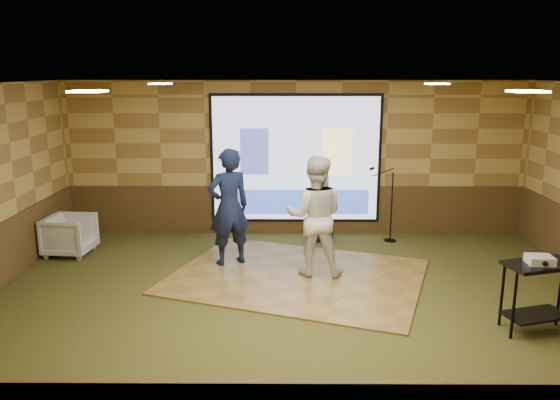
{
  "coord_description": "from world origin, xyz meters",
  "views": [
    {
      "loc": [
        -0.24,
        -7.05,
        3.17
      ],
      "look_at": [
        -0.29,
        0.83,
        1.3
      ],
      "focal_mm": 35.0,
      "sensor_mm": 36.0,
      "label": 1
    }
  ],
  "objects_px": {
    "projector_screen": "(296,160)",
    "player_right": "(315,216)",
    "projector": "(540,260)",
    "duffel_bag": "(320,233)",
    "dance_floor": "(297,276)",
    "player_left": "(229,207)",
    "banquet_chair": "(70,235)",
    "mic_stand": "(388,216)",
    "av_table": "(539,285)"
  },
  "relations": [
    {
      "from": "projector_screen",
      "to": "player_right",
      "type": "relative_size",
      "value": 1.76
    },
    {
      "from": "projector",
      "to": "duffel_bag",
      "type": "distance_m",
      "value": 4.55
    },
    {
      "from": "dance_floor",
      "to": "player_left",
      "type": "relative_size",
      "value": 1.95
    },
    {
      "from": "dance_floor",
      "to": "duffel_bag",
      "type": "height_order",
      "value": "duffel_bag"
    },
    {
      "from": "duffel_bag",
      "to": "player_left",
      "type": "bearing_deg",
      "value": -139.6
    },
    {
      "from": "player_left",
      "to": "player_right",
      "type": "xyz_separation_m",
      "value": [
        1.39,
        -0.47,
        -0.02
      ]
    },
    {
      "from": "banquet_chair",
      "to": "projector",
      "type": "bearing_deg",
      "value": -108.6
    },
    {
      "from": "mic_stand",
      "to": "duffel_bag",
      "type": "height_order",
      "value": "mic_stand"
    },
    {
      "from": "player_right",
      "to": "projector",
      "type": "xyz_separation_m",
      "value": [
        2.59,
        -1.95,
        -0.01
      ]
    },
    {
      "from": "av_table",
      "to": "projector_screen",
      "type": "bearing_deg",
      "value": 124.37
    },
    {
      "from": "banquet_chair",
      "to": "duffel_bag",
      "type": "bearing_deg",
      "value": -74.67
    },
    {
      "from": "projector_screen",
      "to": "mic_stand",
      "type": "xyz_separation_m",
      "value": [
        1.75,
        -0.5,
        -0.98
      ]
    },
    {
      "from": "player_left",
      "to": "duffel_bag",
      "type": "bearing_deg",
      "value": -166.27
    },
    {
      "from": "dance_floor",
      "to": "banquet_chair",
      "type": "height_order",
      "value": "banquet_chair"
    },
    {
      "from": "dance_floor",
      "to": "banquet_chair",
      "type": "distance_m",
      "value": 4.13
    },
    {
      "from": "player_right",
      "to": "duffel_bag",
      "type": "height_order",
      "value": "player_right"
    },
    {
      "from": "mic_stand",
      "to": "banquet_chair",
      "type": "distance_m",
      "value": 5.81
    },
    {
      "from": "dance_floor",
      "to": "mic_stand",
      "type": "bearing_deg",
      "value": 46.95
    },
    {
      "from": "player_right",
      "to": "av_table",
      "type": "relative_size",
      "value": 2.08
    },
    {
      "from": "player_left",
      "to": "mic_stand",
      "type": "xyz_separation_m",
      "value": [
        2.88,
        1.34,
        -0.5
      ]
    },
    {
      "from": "banquet_chair",
      "to": "dance_floor",
      "type": "bearing_deg",
      "value": -100.44
    },
    {
      "from": "player_left",
      "to": "player_right",
      "type": "bearing_deg",
      "value": 134.43
    },
    {
      "from": "player_right",
      "to": "projector",
      "type": "distance_m",
      "value": 3.25
    },
    {
      "from": "player_left",
      "to": "mic_stand",
      "type": "distance_m",
      "value": 3.22
    },
    {
      "from": "player_right",
      "to": "mic_stand",
      "type": "bearing_deg",
      "value": -124.14
    },
    {
      "from": "av_table",
      "to": "projector",
      "type": "xyz_separation_m",
      "value": [
        -0.04,
        -0.04,
        0.33
      ]
    },
    {
      "from": "projector_screen",
      "to": "av_table",
      "type": "distance_m",
      "value": 5.19
    },
    {
      "from": "projector",
      "to": "mic_stand",
      "type": "xyz_separation_m",
      "value": [
        -1.1,
        3.77,
        -0.47
      ]
    },
    {
      "from": "av_table",
      "to": "mic_stand",
      "type": "height_order",
      "value": "mic_stand"
    },
    {
      "from": "dance_floor",
      "to": "projector",
      "type": "distance_m",
      "value": 3.55
    },
    {
      "from": "dance_floor",
      "to": "av_table",
      "type": "xyz_separation_m",
      "value": [
        2.91,
        -1.83,
        0.61
      ]
    },
    {
      "from": "player_left",
      "to": "av_table",
      "type": "xyz_separation_m",
      "value": [
        4.02,
        -2.39,
        -0.37
      ]
    },
    {
      "from": "projector",
      "to": "duffel_bag",
      "type": "bearing_deg",
      "value": 125.16
    },
    {
      "from": "av_table",
      "to": "projector",
      "type": "bearing_deg",
      "value": -140.5
    },
    {
      "from": "mic_stand",
      "to": "duffel_bag",
      "type": "bearing_deg",
      "value": -168.39
    },
    {
      "from": "dance_floor",
      "to": "banquet_chair",
      "type": "bearing_deg",
      "value": 164.9
    },
    {
      "from": "player_left",
      "to": "banquet_chair",
      "type": "relative_size",
      "value": 2.5
    },
    {
      "from": "projector_screen",
      "to": "banquet_chair",
      "type": "bearing_deg",
      "value": -161.72
    },
    {
      "from": "projector_screen",
      "to": "duffel_bag",
      "type": "xyz_separation_m",
      "value": [
        0.46,
        -0.48,
        -1.33
      ]
    },
    {
      "from": "projector_screen",
      "to": "av_table",
      "type": "xyz_separation_m",
      "value": [
        2.89,
        -4.23,
        -0.85
      ]
    },
    {
      "from": "player_right",
      "to": "projector",
      "type": "bearing_deg",
      "value": 148.4
    },
    {
      "from": "projector_screen",
      "to": "player_left",
      "type": "bearing_deg",
      "value": -121.63
    },
    {
      "from": "projector_screen",
      "to": "mic_stand",
      "type": "relative_size",
      "value": 2.3
    },
    {
      "from": "projector_screen",
      "to": "player_left",
      "type": "height_order",
      "value": "projector_screen"
    },
    {
      "from": "player_left",
      "to": "projector",
      "type": "relative_size",
      "value": 6.5
    },
    {
      "from": "dance_floor",
      "to": "player_right",
      "type": "xyz_separation_m",
      "value": [
        0.28,
        0.08,
        0.96
      ]
    },
    {
      "from": "mic_stand",
      "to": "banquet_chair",
      "type": "height_order",
      "value": "mic_stand"
    },
    {
      "from": "projector",
      "to": "duffel_bag",
      "type": "relative_size",
      "value": 0.66
    },
    {
      "from": "projector_screen",
      "to": "banquet_chair",
      "type": "distance_m",
      "value": 4.36
    },
    {
      "from": "player_right",
      "to": "av_table",
      "type": "height_order",
      "value": "player_right"
    }
  ]
}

